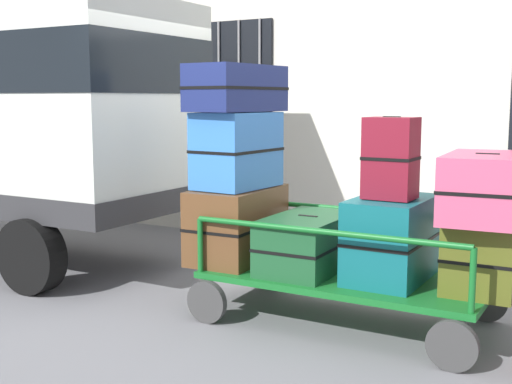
{
  "coord_description": "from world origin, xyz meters",
  "views": [
    {
      "loc": [
        2.72,
        -4.88,
        1.77
      ],
      "look_at": [
        -0.01,
        -0.08,
        0.99
      ],
      "focal_mm": 46.51,
      "sensor_mm": 36.0,
      "label": 1
    }
  ],
  "objects_px": {
    "luggage_cart": "(347,282)",
    "suitcase_left_top": "(236,88)",
    "suitcase_left_bottom": "(237,224)",
    "suitcase_center_middle": "(391,158)",
    "suitcase_midright_bottom": "(483,256)",
    "suitcase_left_middle": "(237,150)",
    "suitcase_midleft_bottom": "(308,243)",
    "suitcase_center_bottom": "(391,239)",
    "van": "(0,108)",
    "suitcase_midright_middle": "(486,187)"
  },
  "relations": [
    {
      "from": "luggage_cart",
      "to": "suitcase_left_top",
      "type": "height_order",
      "value": "suitcase_left_top"
    },
    {
      "from": "suitcase_left_bottom",
      "to": "suitcase_center_middle",
      "type": "relative_size",
      "value": 1.58
    },
    {
      "from": "luggage_cart",
      "to": "suitcase_midright_bottom",
      "type": "distance_m",
      "value": 1.07
    },
    {
      "from": "suitcase_left_bottom",
      "to": "suitcase_left_top",
      "type": "bearing_deg",
      "value": -90.0
    },
    {
      "from": "suitcase_left_middle",
      "to": "suitcase_left_top",
      "type": "bearing_deg",
      "value": -90.0
    },
    {
      "from": "suitcase_midleft_bottom",
      "to": "suitcase_center_bottom",
      "type": "xyz_separation_m",
      "value": [
        0.68,
        0.06,
        0.1
      ]
    },
    {
      "from": "suitcase_center_middle",
      "to": "suitcase_center_bottom",
      "type": "bearing_deg",
      "value": 90.0
    },
    {
      "from": "suitcase_left_bottom",
      "to": "suitcase_center_bottom",
      "type": "bearing_deg",
      "value": 1.41
    },
    {
      "from": "suitcase_left_top",
      "to": "suitcase_midleft_bottom",
      "type": "relative_size",
      "value": 1.0
    },
    {
      "from": "van",
      "to": "suitcase_center_middle",
      "type": "distance_m",
      "value": 4.59
    },
    {
      "from": "luggage_cart",
      "to": "suitcase_left_middle",
      "type": "xyz_separation_m",
      "value": [
        -1.02,
        0.0,
        1.01
      ]
    },
    {
      "from": "suitcase_left_bottom",
      "to": "suitcase_midright_middle",
      "type": "height_order",
      "value": "suitcase_midright_middle"
    },
    {
      "from": "suitcase_left_middle",
      "to": "suitcase_center_bottom",
      "type": "height_order",
      "value": "suitcase_left_middle"
    },
    {
      "from": "van",
      "to": "suitcase_center_bottom",
      "type": "distance_m",
      "value": 4.68
    },
    {
      "from": "van",
      "to": "suitcase_left_bottom",
      "type": "bearing_deg",
      "value": -4.02
    },
    {
      "from": "suitcase_left_bottom",
      "to": "suitcase_center_middle",
      "type": "xyz_separation_m",
      "value": [
        1.36,
        -0.04,
        0.63
      ]
    },
    {
      "from": "suitcase_left_bottom",
      "to": "suitcase_center_middle",
      "type": "height_order",
      "value": "suitcase_center_middle"
    },
    {
      "from": "suitcase_left_middle",
      "to": "suitcase_center_middle",
      "type": "xyz_separation_m",
      "value": [
        1.36,
        -0.04,
        -0.01
      ]
    },
    {
      "from": "suitcase_center_middle",
      "to": "suitcase_midright_middle",
      "type": "bearing_deg",
      "value": 5.06
    },
    {
      "from": "van",
      "to": "suitcase_midright_middle",
      "type": "relative_size",
      "value": 4.59
    },
    {
      "from": "suitcase_center_bottom",
      "to": "suitcase_center_middle",
      "type": "bearing_deg",
      "value": -90.0
    },
    {
      "from": "suitcase_left_top",
      "to": "suitcase_midleft_bottom",
      "type": "xyz_separation_m",
      "value": [
        0.68,
        -0.02,
        -1.25
      ]
    },
    {
      "from": "suitcase_left_top",
      "to": "suitcase_center_bottom",
      "type": "relative_size",
      "value": 1.09
    },
    {
      "from": "suitcase_left_bottom",
      "to": "suitcase_left_middle",
      "type": "distance_m",
      "value": 0.64
    },
    {
      "from": "van",
      "to": "suitcase_left_middle",
      "type": "relative_size",
      "value": 5.67
    },
    {
      "from": "suitcase_midleft_bottom",
      "to": "suitcase_midright_bottom",
      "type": "relative_size",
      "value": 1.56
    },
    {
      "from": "luggage_cart",
      "to": "suitcase_midleft_bottom",
      "type": "relative_size",
      "value": 2.41
    },
    {
      "from": "suitcase_left_top",
      "to": "suitcase_midright_middle",
      "type": "distance_m",
      "value": 2.16
    },
    {
      "from": "suitcase_center_middle",
      "to": "suitcase_midright_middle",
      "type": "distance_m",
      "value": 0.71
    },
    {
      "from": "luggage_cart",
      "to": "suitcase_center_bottom",
      "type": "xyz_separation_m",
      "value": [
        0.34,
        0.03,
        0.38
      ]
    },
    {
      "from": "suitcase_left_bottom",
      "to": "suitcase_midleft_bottom",
      "type": "distance_m",
      "value": 0.69
    },
    {
      "from": "suitcase_left_middle",
      "to": "suitcase_midleft_bottom",
      "type": "height_order",
      "value": "suitcase_left_middle"
    },
    {
      "from": "suitcase_left_bottom",
      "to": "suitcase_midright_bottom",
      "type": "distance_m",
      "value": 2.04
    },
    {
      "from": "suitcase_midleft_bottom",
      "to": "suitcase_midright_bottom",
      "type": "bearing_deg",
      "value": 1.83
    },
    {
      "from": "suitcase_left_bottom",
      "to": "suitcase_left_middle",
      "type": "xyz_separation_m",
      "value": [
        0.0,
        0.0,
        0.64
      ]
    },
    {
      "from": "suitcase_left_middle",
      "to": "suitcase_midright_bottom",
      "type": "bearing_deg",
      "value": 0.56
    },
    {
      "from": "suitcase_left_top",
      "to": "suitcase_midright_bottom",
      "type": "relative_size",
      "value": 1.56
    },
    {
      "from": "luggage_cart",
      "to": "suitcase_left_bottom",
      "type": "relative_size",
      "value": 2.34
    },
    {
      "from": "luggage_cart",
      "to": "suitcase_left_top",
      "type": "distance_m",
      "value": 1.84
    },
    {
      "from": "luggage_cart",
      "to": "suitcase_center_middle",
      "type": "height_order",
      "value": "suitcase_center_middle"
    },
    {
      "from": "suitcase_center_middle",
      "to": "suitcase_midright_middle",
      "type": "relative_size",
      "value": 0.63
    },
    {
      "from": "suitcase_center_bottom",
      "to": "suitcase_midright_bottom",
      "type": "height_order",
      "value": "suitcase_center_bottom"
    },
    {
      "from": "luggage_cart",
      "to": "suitcase_center_bottom",
      "type": "relative_size",
      "value": 2.62
    },
    {
      "from": "suitcase_left_middle",
      "to": "suitcase_center_bottom",
      "type": "xyz_separation_m",
      "value": [
        1.36,
        0.03,
        -0.63
      ]
    },
    {
      "from": "suitcase_center_middle",
      "to": "van",
      "type": "bearing_deg",
      "value": 176.69
    },
    {
      "from": "suitcase_left_bottom",
      "to": "suitcase_left_top",
      "type": "distance_m",
      "value": 1.15
    },
    {
      "from": "suitcase_left_bottom",
      "to": "suitcase_midright_middle",
      "type": "distance_m",
      "value": 2.09
    },
    {
      "from": "luggage_cart",
      "to": "suitcase_midright_bottom",
      "type": "relative_size",
      "value": 3.76
    },
    {
      "from": "suitcase_left_bottom",
      "to": "suitcase_center_middle",
      "type": "distance_m",
      "value": 1.5
    },
    {
      "from": "suitcase_center_middle",
      "to": "suitcase_midright_bottom",
      "type": "xyz_separation_m",
      "value": [
        0.68,
        0.06,
        -0.68
      ]
    }
  ]
}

